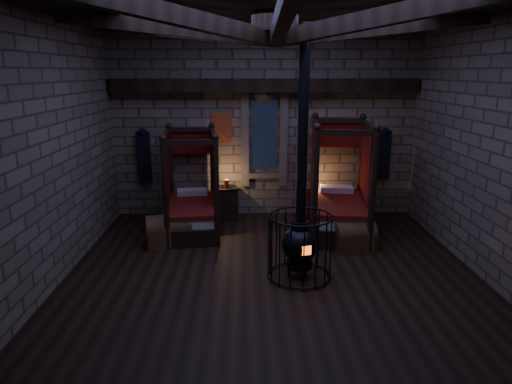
{
  "coord_description": "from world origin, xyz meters",
  "views": [
    {
      "loc": [
        -0.46,
        -7.15,
        3.35
      ],
      "look_at": [
        -0.26,
        0.6,
        1.3
      ],
      "focal_mm": 32.0,
      "sensor_mm": 36.0,
      "label": 1
    }
  ],
  "objects_px": {
    "bed_left": "(192,207)",
    "bed_right": "(338,205)",
    "trunk_right": "(354,237)",
    "stove": "(300,241)",
    "trunk_left": "(169,231)"
  },
  "relations": [
    {
      "from": "bed_left",
      "to": "bed_right",
      "type": "height_order",
      "value": "bed_right"
    },
    {
      "from": "trunk_right",
      "to": "bed_left",
      "type": "bearing_deg",
      "value": 149.7
    },
    {
      "from": "bed_left",
      "to": "stove",
      "type": "relative_size",
      "value": 0.53
    },
    {
      "from": "bed_right",
      "to": "trunk_left",
      "type": "bearing_deg",
      "value": -160.47
    },
    {
      "from": "stove",
      "to": "trunk_left",
      "type": "bearing_deg",
      "value": 132.15
    },
    {
      "from": "bed_left",
      "to": "trunk_left",
      "type": "bearing_deg",
      "value": -119.54
    },
    {
      "from": "trunk_right",
      "to": "stove",
      "type": "bearing_deg",
      "value": -144.49
    },
    {
      "from": "bed_right",
      "to": "trunk_right",
      "type": "bearing_deg",
      "value": -76.54
    },
    {
      "from": "bed_left",
      "to": "trunk_left",
      "type": "relative_size",
      "value": 2.22
    },
    {
      "from": "trunk_left",
      "to": "stove",
      "type": "height_order",
      "value": "stove"
    },
    {
      "from": "bed_right",
      "to": "trunk_left",
      "type": "height_order",
      "value": "bed_right"
    },
    {
      "from": "trunk_right",
      "to": "stove",
      "type": "relative_size",
      "value": 0.21
    },
    {
      "from": "trunk_left",
      "to": "stove",
      "type": "distance_m",
      "value": 2.9
    },
    {
      "from": "bed_right",
      "to": "trunk_right",
      "type": "distance_m",
      "value": 1.13
    },
    {
      "from": "bed_left",
      "to": "trunk_right",
      "type": "bearing_deg",
      "value": -26.38
    }
  ]
}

